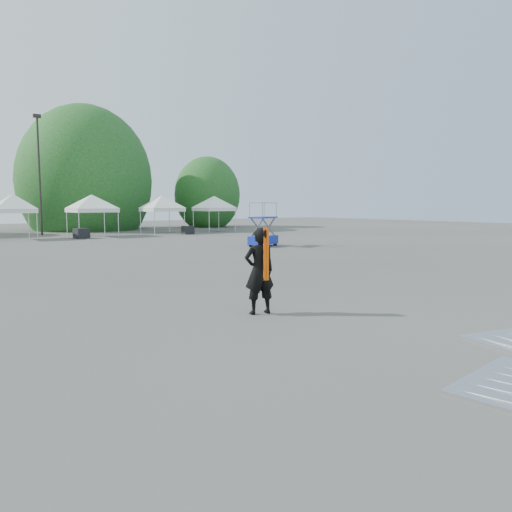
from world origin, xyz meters
TOP-DOWN VIEW (x-y plane):
  - ground at (0.00, 0.00)m, footprint 120.00×120.00m
  - light_pole_east at (3.00, 32.00)m, footprint 0.60×0.25m
  - tree_mid_e at (9.00, 39.00)m, footprint 5.12×5.12m
  - tree_far_e at (22.00, 37.00)m, footprint 3.84×3.84m
  - tent_e at (0.17, 28.23)m, footprint 3.92×3.92m
  - tent_f at (5.87, 28.07)m, footprint 4.64×4.64m
  - tent_g at (12.31, 28.74)m, footprint 4.32×4.32m
  - tent_h at (17.59, 28.57)m, footprint 4.34×4.34m
  - man at (-0.47, -2.26)m, footprint 0.84×0.65m
  - scissor_lift at (11.16, 12.66)m, footprint 2.31×1.78m
  - crate_mid at (4.39, 26.20)m, footprint 1.15×1.00m
  - crate_east at (13.42, 26.15)m, footprint 0.91×0.71m

SIDE VIEW (x-z plane):
  - ground at x=0.00m, z-range 0.00..0.00m
  - crate_east at x=13.42m, z-range 0.00..0.70m
  - crate_mid at x=4.39m, z-range 0.00..0.77m
  - man at x=-0.47m, z-range 0.00..2.06m
  - scissor_lift at x=11.16m, z-range 0.01..2.69m
  - tent_e at x=0.17m, z-range 1.12..5.00m
  - tent_g at x=12.31m, z-range 1.12..5.00m
  - tent_h at x=17.59m, z-range 1.12..5.00m
  - tent_f at x=5.87m, z-range 1.12..5.00m
  - tree_far_e at x=22.00m, z-range 0.70..6.55m
  - tree_mid_e at x=9.00m, z-range 0.94..8.74m
  - light_pole_east at x=3.00m, z-range 0.62..10.42m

